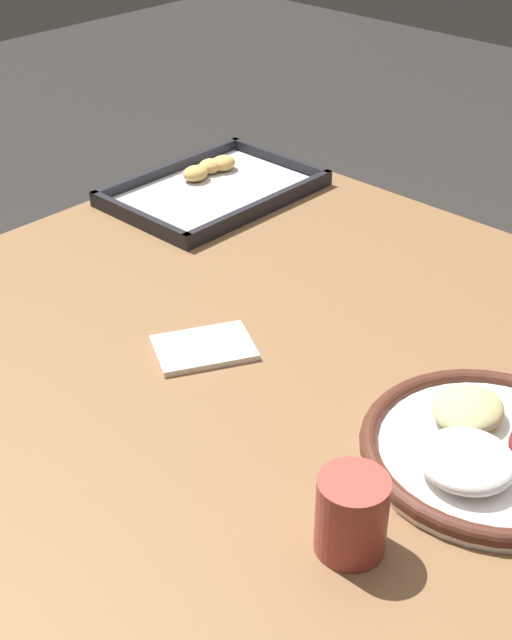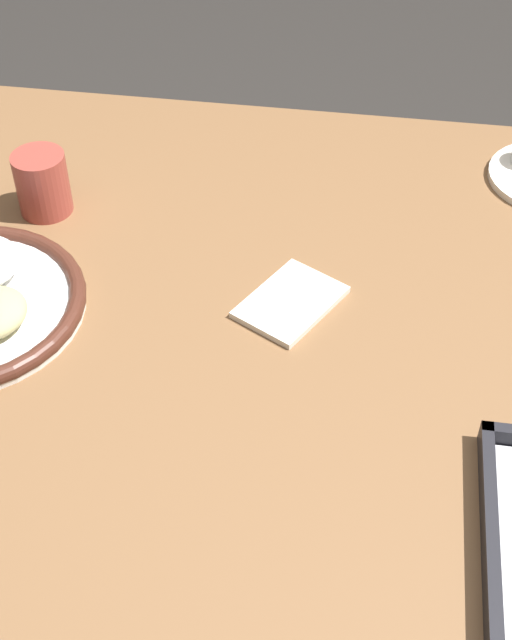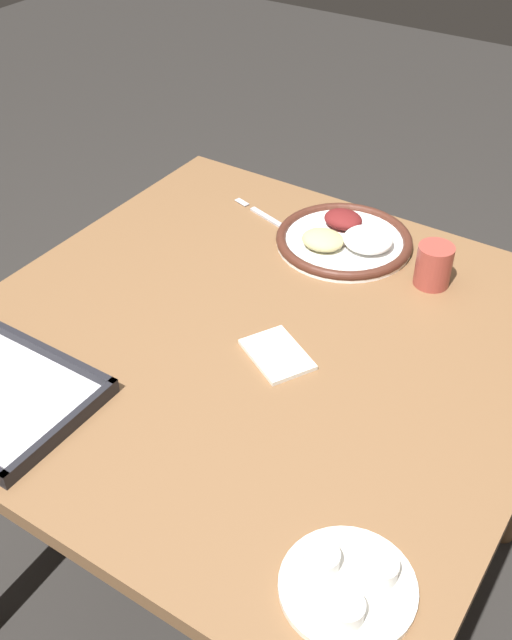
{
  "view_description": "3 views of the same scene",
  "coord_description": "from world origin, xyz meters",
  "px_view_note": "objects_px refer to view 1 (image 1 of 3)",
  "views": [
    {
      "loc": [
        -0.69,
        -0.65,
        1.39
      ],
      "look_at": [
        0.0,
        0.0,
        0.79
      ],
      "focal_mm": 50.0,
      "sensor_mm": 36.0,
      "label": 1
    },
    {
      "loc": [
        0.69,
        0.11,
        1.46
      ],
      "look_at": [
        0.0,
        0.0,
        0.79
      ],
      "focal_mm": 50.0,
      "sensor_mm": 36.0,
      "label": 2
    },
    {
      "loc": [
        -0.54,
        0.84,
        1.59
      ],
      "look_at": [
        0.0,
        0.0,
        0.79
      ],
      "focal_mm": 42.0,
      "sensor_mm": 36.0,
      "label": 3
    }
  ],
  "objects_px": {
    "dinner_plate": "(489,448)",
    "drinking_cup": "(352,515)",
    "baking_tray": "(213,188)",
    "napkin": "(204,348)"
  },
  "relations": [
    {
      "from": "dinner_plate",
      "to": "drinking_cup",
      "type": "height_order",
      "value": "drinking_cup"
    },
    {
      "from": "baking_tray",
      "to": "napkin",
      "type": "distance_m",
      "value": 0.48
    },
    {
      "from": "dinner_plate",
      "to": "drinking_cup",
      "type": "relative_size",
      "value": 3.37
    },
    {
      "from": "baking_tray",
      "to": "napkin",
      "type": "bearing_deg",
      "value": -135.78
    },
    {
      "from": "dinner_plate",
      "to": "baking_tray",
      "type": "xyz_separation_m",
      "value": [
        0.28,
        0.7,
        -0.0
      ]
    },
    {
      "from": "napkin",
      "to": "drinking_cup",
      "type": "bearing_deg",
      "value": -111.66
    },
    {
      "from": "baking_tray",
      "to": "napkin",
      "type": "xyz_separation_m",
      "value": [
        -0.34,
        -0.33,
        -0.01
      ]
    },
    {
      "from": "drinking_cup",
      "to": "dinner_plate",
      "type": "bearing_deg",
      "value": -8.43
    },
    {
      "from": "dinner_plate",
      "to": "baking_tray",
      "type": "height_order",
      "value": "dinner_plate"
    },
    {
      "from": "dinner_plate",
      "to": "napkin",
      "type": "xyz_separation_m",
      "value": [
        -0.07,
        0.37,
        -0.01
      ]
    }
  ]
}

